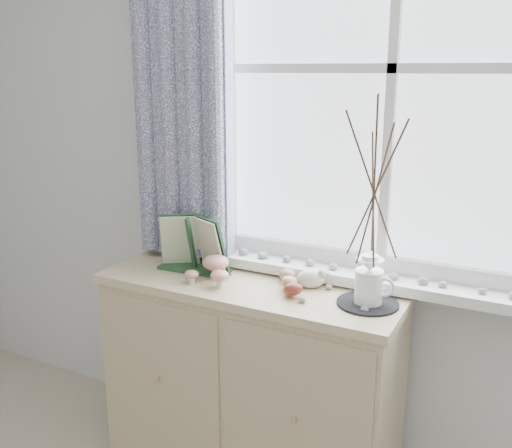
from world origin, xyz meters
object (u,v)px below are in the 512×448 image
Objects in this scene: sideboard at (250,379)px; toadstool_cluster at (214,267)px; twig_pitcher at (374,186)px; botanical_book at (189,245)px.

toadstool_cluster is (-0.13, -0.06, 0.48)m from sideboard.
toadstool_cluster is at bearing 163.03° from twig_pitcher.
toadstool_cluster is 0.25× the size of twig_pitcher.
twig_pitcher is at bearing -0.55° from sideboard.
sideboard is 0.50m from toadstool_cluster.
botanical_book is 0.15m from toadstool_cluster.
twig_pitcher is (0.60, 0.05, 0.37)m from toadstool_cluster.
botanical_book is 1.87× the size of toadstool_cluster.
toadstool_cluster is at bearing -18.89° from botanical_book.
toadstool_cluster is 0.70m from twig_pitcher.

